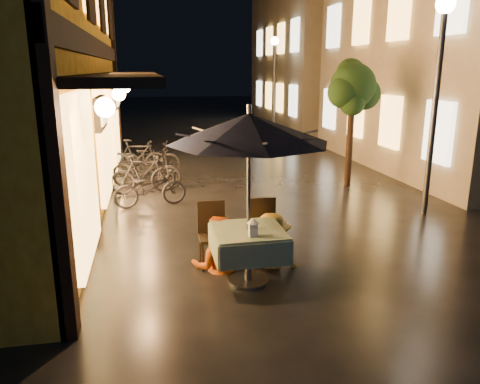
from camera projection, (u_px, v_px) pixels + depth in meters
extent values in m
plane|color=black|center=(320.00, 263.00, 7.20)|extent=(90.00, 90.00, 0.00)
cube|color=black|center=(96.00, 48.00, 9.51)|extent=(0.12, 11.00, 0.35)
cube|color=black|center=(126.00, 76.00, 9.75)|extent=(1.20, 10.50, 0.12)
cube|color=#FFB952|center=(108.00, 5.00, 12.98)|extent=(0.10, 0.90, 1.50)
cube|color=#FFB952|center=(84.00, 177.00, 6.68)|extent=(0.10, 2.20, 2.40)
cube|color=#FFB952|center=(104.00, 141.00, 10.00)|extent=(0.10, 2.20, 2.40)
cube|color=#FFB952|center=(115.00, 123.00, 13.32)|extent=(0.10, 2.20, 2.40)
cube|color=#FFB952|center=(438.00, 132.00, 10.59)|extent=(0.10, 1.00, 1.40)
cube|color=#FFB952|center=(453.00, 0.00, 9.87)|extent=(0.10, 1.00, 1.40)
cube|color=#FFB952|center=(390.00, 122.00, 12.68)|extent=(0.10, 1.00, 1.40)
cube|color=#FFB952|center=(399.00, 12.00, 11.96)|extent=(0.10, 1.00, 1.40)
cube|color=#FFB952|center=(355.00, 114.00, 14.76)|extent=(0.10, 1.00, 1.40)
cube|color=#FFB952|center=(361.00, 20.00, 14.05)|extent=(0.10, 1.00, 1.40)
cube|color=#FFB952|center=(329.00, 109.00, 16.85)|extent=(0.10, 1.00, 1.40)
cube|color=#FFB952|center=(333.00, 27.00, 16.14)|extent=(0.10, 1.00, 1.40)
cube|color=#BAAE95|center=(337.00, 57.00, 24.78)|extent=(7.00, 10.00, 7.00)
cube|color=#FFB952|center=(293.00, 101.00, 21.03)|extent=(0.10, 1.00, 1.40)
cube|color=#FFB952|center=(295.00, 35.00, 20.31)|extent=(0.10, 1.00, 1.40)
cube|color=#FFB952|center=(280.00, 98.00, 23.11)|extent=(0.10, 1.00, 1.40)
cube|color=#FFB952|center=(281.00, 38.00, 22.40)|extent=(0.10, 1.00, 1.40)
cube|color=#FFB952|center=(268.00, 95.00, 25.20)|extent=(0.10, 1.00, 1.40)
cube|color=#FFB952|center=(269.00, 41.00, 24.48)|extent=(0.10, 1.00, 1.40)
cube|color=#FFB952|center=(259.00, 93.00, 27.29)|extent=(0.10, 1.00, 1.40)
cube|color=#FFB952|center=(260.00, 43.00, 26.57)|extent=(0.10, 1.00, 1.40)
cylinder|color=black|center=(349.00, 143.00, 11.64)|extent=(0.16, 0.16, 2.20)
sphere|color=#183215|center=(353.00, 86.00, 11.28)|extent=(1.10, 1.10, 1.10)
sphere|color=#183215|center=(364.00, 94.00, 11.49)|extent=(0.80, 0.80, 0.80)
sphere|color=#183215|center=(343.00, 92.00, 11.12)|extent=(0.76, 0.76, 0.76)
sphere|color=#183215|center=(350.00, 73.00, 11.50)|extent=(0.70, 0.70, 0.70)
sphere|color=#183215|center=(352.00, 103.00, 11.12)|extent=(0.60, 0.60, 0.60)
cylinder|color=#59595E|center=(434.00, 116.00, 9.15)|extent=(0.12, 0.12, 4.00)
sphere|color=#FFEABB|center=(446.00, 4.00, 8.62)|extent=(0.36, 0.36, 0.36)
cylinder|color=#59595E|center=(274.00, 90.00, 20.53)|extent=(0.12, 0.12, 4.00)
sphere|color=#FFEABB|center=(275.00, 41.00, 20.01)|extent=(0.36, 0.36, 0.36)
cylinder|color=#59595E|center=(248.00, 258.00, 6.46)|extent=(0.10, 0.10, 0.72)
cylinder|color=#59595E|center=(248.00, 281.00, 6.55)|extent=(0.56, 0.56, 0.04)
cube|color=#305C36|center=(248.00, 231.00, 6.36)|extent=(0.95, 0.95, 0.06)
cube|color=#305C36|center=(282.00, 240.00, 6.49)|extent=(0.04, 0.95, 0.33)
cube|color=#305C36|center=(214.00, 245.00, 6.31)|extent=(0.04, 0.95, 0.33)
cube|color=#305C36|center=(242.00, 231.00, 6.85)|extent=(0.95, 0.04, 0.33)
cube|color=#305C36|center=(256.00, 256.00, 5.95)|extent=(0.95, 0.04, 0.33)
cylinder|color=#59595E|center=(249.00, 203.00, 6.26)|extent=(0.05, 0.05, 2.30)
cone|color=black|center=(249.00, 129.00, 6.00)|extent=(2.15, 2.15, 0.39)
cylinder|color=#59595E|center=(249.00, 109.00, 5.94)|extent=(0.06, 0.06, 0.12)
cube|color=black|center=(213.00, 238.00, 6.98)|extent=(0.42, 0.42, 0.05)
cube|color=black|center=(211.00, 218.00, 7.10)|extent=(0.42, 0.04, 0.55)
cylinder|color=black|center=(203.00, 258.00, 6.83)|extent=(0.04, 0.04, 0.43)
cylinder|color=black|center=(227.00, 256.00, 6.90)|extent=(0.04, 0.04, 0.43)
cylinder|color=black|center=(200.00, 249.00, 7.18)|extent=(0.04, 0.04, 0.43)
cylinder|color=black|center=(223.00, 247.00, 7.24)|extent=(0.04, 0.04, 0.43)
cube|color=black|center=(265.00, 234.00, 7.13)|extent=(0.42, 0.42, 0.05)
cube|color=black|center=(262.00, 215.00, 7.24)|extent=(0.42, 0.04, 0.55)
cylinder|color=black|center=(256.00, 254.00, 6.98)|extent=(0.04, 0.04, 0.43)
cylinder|color=black|center=(279.00, 252.00, 7.05)|extent=(0.04, 0.04, 0.43)
cylinder|color=black|center=(251.00, 245.00, 7.32)|extent=(0.04, 0.04, 0.43)
cylinder|color=black|center=(273.00, 244.00, 7.39)|extent=(0.04, 0.04, 0.43)
cube|color=white|center=(253.00, 230.00, 6.07)|extent=(0.11, 0.11, 0.18)
cube|color=#FFD88C|center=(253.00, 230.00, 6.07)|extent=(0.07, 0.07, 0.12)
cone|color=white|center=(253.00, 221.00, 6.03)|extent=(0.16, 0.16, 0.07)
imported|color=#DA550B|center=(216.00, 217.00, 6.83)|extent=(0.82, 0.66, 1.58)
imported|color=yellow|center=(272.00, 215.00, 6.95)|extent=(1.15, 0.88, 1.58)
imported|color=black|center=(150.00, 188.00, 10.05)|extent=(1.64, 0.83, 0.82)
imported|color=black|center=(143.00, 174.00, 11.08)|extent=(1.61, 0.68, 0.93)
imported|color=black|center=(146.00, 170.00, 11.59)|extent=(1.89, 1.16, 0.94)
imported|color=#222229|center=(138.00, 157.00, 13.02)|extent=(1.73, 0.73, 1.01)
imported|color=#222228|center=(150.00, 158.00, 13.25)|extent=(1.83, 0.99, 0.91)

